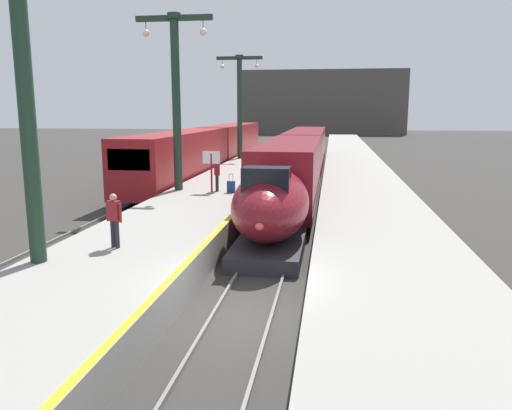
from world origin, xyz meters
The scene contains 18 objects.
ground_plane centered at (0.00, 0.00, 0.00)m, with size 260.00×260.00×0.00m, color #33302D.
platform_left centered at (-4.05, 24.75, 0.53)m, with size 4.80×110.00×1.05m, color gray.
platform_right centered at (4.05, 24.75, 0.53)m, with size 4.80×110.00×1.05m, color gray.
platform_left_safety_stripe centered at (-1.77, 24.75, 1.05)m, with size 0.20×107.80×0.01m, color yellow.
rail_main_left centered at (-0.75, 27.50, 0.06)m, with size 0.08×110.00×0.12m, color slate.
rail_main_right centered at (0.75, 27.50, 0.06)m, with size 0.08×110.00×0.12m, color slate.
rail_secondary_left centered at (-8.85, 27.50, 0.06)m, with size 0.08×110.00×0.12m, color slate.
rail_secondary_right centered at (-7.35, 27.50, 0.06)m, with size 0.08×110.00×0.12m, color slate.
highspeed_train_main centered at (0.00, 21.50, 1.93)m, with size 2.92×37.66×3.60m.
regional_train_adjacent centered at (-8.10, 30.77, 2.13)m, with size 2.85×36.60×3.80m.
station_column_near centered at (-5.85, 0.67, 6.85)m, with size 4.00×0.68×9.51m.
station_column_mid centered at (-5.90, 13.97, 6.48)m, with size 4.00×0.68×9.01m.
station_column_far centered at (-5.90, 32.39, 6.41)m, with size 4.00×0.68×8.87m.
passenger_near_edge centered at (-3.75, 13.77, 2.04)m, with size 0.37×0.52×1.69m.
passenger_mid_platform centered at (-4.38, 2.38, 2.04)m, with size 0.55×0.32×1.69m.
rolling_suitcase centered at (-2.93, 13.41, 1.35)m, with size 0.40×0.22×0.98m.
departure_info_board centered at (-3.97, 13.47, 2.56)m, with size 0.90×0.10×2.12m.
terminus_back_wall centered at (0.00, 102.00, 7.00)m, with size 36.00×2.00×14.00m, color #4C4742.
Camera 1 is at (2.16, -12.00, 5.22)m, focal length 35.61 mm.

